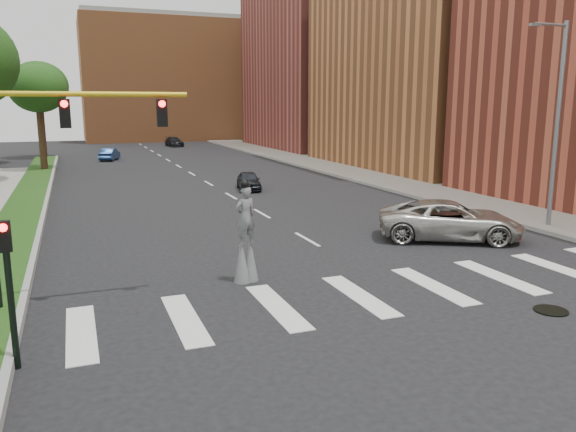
% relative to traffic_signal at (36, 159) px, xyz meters
% --- Properties ---
extents(ground_plane, '(160.00, 160.00, 0.00)m').
position_rel_traffic_signal_xyz_m(ground_plane, '(9.78, -3.00, -4.15)').
color(ground_plane, black).
rests_on(ground_plane, ground).
extents(grass_median, '(2.00, 60.00, 0.25)m').
position_rel_traffic_signal_xyz_m(grass_median, '(-1.72, 17.00, -4.03)').
color(grass_median, '#1B3E11').
rests_on(grass_median, ground).
extents(median_curb, '(0.20, 60.00, 0.28)m').
position_rel_traffic_signal_xyz_m(median_curb, '(-0.67, 17.00, -4.01)').
color(median_curb, gray).
rests_on(median_curb, ground).
extents(sidewalk_right, '(5.00, 90.00, 0.18)m').
position_rel_traffic_signal_xyz_m(sidewalk_right, '(22.28, 22.00, -4.06)').
color(sidewalk_right, gray).
rests_on(sidewalk_right, ground).
extents(manhole, '(0.90, 0.90, 0.04)m').
position_rel_traffic_signal_xyz_m(manhole, '(12.78, -5.00, -4.13)').
color(manhole, black).
rests_on(manhole, ground).
extents(building_mid, '(16.00, 22.00, 24.00)m').
position_rel_traffic_signal_xyz_m(building_mid, '(31.78, 27.00, 7.85)').
color(building_mid, '#B66939').
rests_on(building_mid, ground).
extents(building_far, '(16.00, 22.00, 20.00)m').
position_rel_traffic_signal_xyz_m(building_far, '(31.78, 51.00, 5.85)').
color(building_far, '#9B4339').
rests_on(building_far, ground).
extents(building_backdrop, '(26.00, 14.00, 18.00)m').
position_rel_traffic_signal_xyz_m(building_backdrop, '(15.78, 75.00, 4.85)').
color(building_backdrop, '#B66939').
rests_on(building_backdrop, ground).
extents(streetlight, '(2.05, 0.20, 9.00)m').
position_rel_traffic_signal_xyz_m(streetlight, '(20.68, 3.00, 0.75)').
color(streetlight, slate).
rests_on(streetlight, ground).
extents(traffic_signal, '(5.30, 0.23, 6.20)m').
position_rel_traffic_signal_xyz_m(traffic_signal, '(0.00, 0.00, 0.00)').
color(traffic_signal, black).
rests_on(traffic_signal, ground).
extents(secondary_signal, '(0.25, 0.21, 3.23)m').
position_rel_traffic_signal_xyz_m(secondary_signal, '(-0.52, -3.50, -2.20)').
color(secondary_signal, black).
rests_on(secondary_signal, ground).
extents(stilt_performer, '(0.83, 0.62, 3.25)m').
position_rel_traffic_signal_xyz_m(stilt_performer, '(5.78, 0.50, -2.81)').
color(stilt_performer, '#322114').
rests_on(stilt_performer, ground).
extents(suv_crossing, '(6.41, 5.12, 1.62)m').
position_rel_traffic_signal_xyz_m(suv_crossing, '(15.34, 2.90, -3.34)').
color(suv_crossing, '#B4B1AA').
rests_on(suv_crossing, ground).
extents(car_near, '(2.05, 3.70, 1.19)m').
position_rel_traffic_signal_xyz_m(car_near, '(11.57, 19.14, -3.56)').
color(car_near, black).
rests_on(car_near, ground).
extents(car_mid, '(2.34, 3.87, 1.20)m').
position_rel_traffic_signal_xyz_m(car_mid, '(4.32, 42.86, -3.55)').
color(car_mid, navy).
rests_on(car_mid, ground).
extents(car_far, '(2.14, 4.38, 1.23)m').
position_rel_traffic_signal_xyz_m(car_far, '(13.57, 59.41, -3.54)').
color(car_far, black).
rests_on(car_far, ground).
extents(tree_6, '(4.55, 4.55, 8.71)m').
position_rel_traffic_signal_xyz_m(tree_6, '(-1.40, 34.77, 2.54)').
color(tree_6, '#322114').
rests_on(tree_6, ground).
extents(tree_7, '(5.78, 5.78, 9.82)m').
position_rel_traffic_signal_xyz_m(tree_7, '(-1.87, 47.89, 3.17)').
color(tree_7, '#322114').
rests_on(tree_7, ground).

